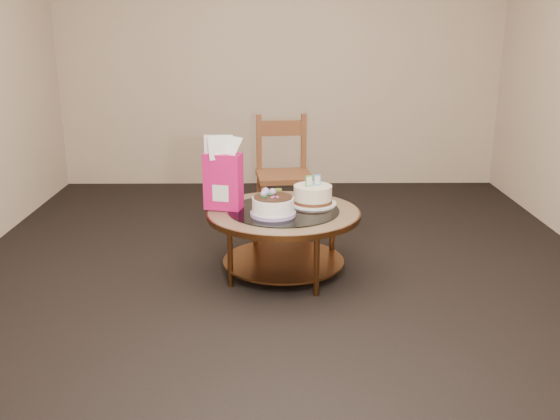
{
  "coord_description": "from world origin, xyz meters",
  "views": [
    {
      "loc": [
        -0.07,
        -3.95,
        1.66
      ],
      "look_at": [
        -0.02,
        0.02,
        0.45
      ],
      "focal_mm": 40.0,
      "sensor_mm": 36.0,
      "label": 1
    }
  ],
  "objects_px": {
    "dining_chair": "(284,174)",
    "gift_bag": "(223,174)",
    "coffee_table": "(284,221)",
    "decorated_cake": "(273,207)",
    "cream_cake": "(313,195)"
  },
  "relations": [
    {
      "from": "dining_chair",
      "to": "gift_bag",
      "type": "bearing_deg",
      "value": -120.59
    },
    {
      "from": "coffee_table",
      "to": "decorated_cake",
      "type": "distance_m",
      "value": 0.19
    },
    {
      "from": "decorated_cake",
      "to": "coffee_table",
      "type": "bearing_deg",
      "value": 58.54
    },
    {
      "from": "decorated_cake",
      "to": "gift_bag",
      "type": "bearing_deg",
      "value": 153.95
    },
    {
      "from": "cream_cake",
      "to": "dining_chair",
      "type": "xyz_separation_m",
      "value": [
        -0.19,
        0.84,
        -0.05
      ]
    },
    {
      "from": "cream_cake",
      "to": "dining_chair",
      "type": "relative_size",
      "value": 0.35
    },
    {
      "from": "decorated_cake",
      "to": "cream_cake",
      "type": "xyz_separation_m",
      "value": [
        0.27,
        0.25,
        0.01
      ]
    },
    {
      "from": "decorated_cake",
      "to": "dining_chair",
      "type": "height_order",
      "value": "dining_chair"
    },
    {
      "from": "gift_bag",
      "to": "decorated_cake",
      "type": "bearing_deg",
      "value": -12.23
    },
    {
      "from": "decorated_cake",
      "to": "dining_chair",
      "type": "distance_m",
      "value": 1.09
    },
    {
      "from": "decorated_cake",
      "to": "gift_bag",
      "type": "xyz_separation_m",
      "value": [
        -0.33,
        0.16,
        0.18
      ]
    },
    {
      "from": "coffee_table",
      "to": "cream_cake",
      "type": "distance_m",
      "value": 0.28
    },
    {
      "from": "decorated_cake",
      "to": "cream_cake",
      "type": "bearing_deg",
      "value": 42.15
    },
    {
      "from": "coffee_table",
      "to": "gift_bag",
      "type": "xyz_separation_m",
      "value": [
        -0.4,
        0.04,
        0.32
      ]
    },
    {
      "from": "coffee_table",
      "to": "decorated_cake",
      "type": "height_order",
      "value": "decorated_cake"
    }
  ]
}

